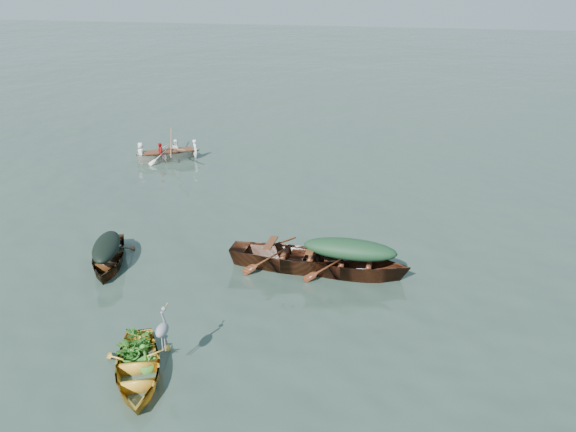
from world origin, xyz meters
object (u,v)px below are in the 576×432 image
dark_covered_boat (109,265)px  rowed_boat (169,160)px  green_tarp_boat (349,275)px  open_wooden_boat (291,268)px  heron (163,336)px  yellow_dinghy (138,378)px

dark_covered_boat → rowed_boat: (-2.01, 8.85, 0.00)m
green_tarp_boat → rowed_boat: (-8.43, 8.04, 0.00)m
open_wooden_boat → heron: (-1.55, -4.69, 0.87)m
dark_covered_boat → open_wooden_boat: bearing=-9.4°
open_wooden_boat → rowed_boat: 10.54m
green_tarp_boat → open_wooden_boat: (-1.55, 0.05, 0.00)m
dark_covered_boat → rowed_boat: size_ratio=0.90×
dark_covered_boat → open_wooden_boat: 4.94m
open_wooden_boat → green_tarp_boat: bearing=-89.4°
open_wooden_boat → rowed_boat: open_wooden_boat is taller
yellow_dinghy → green_tarp_boat: green_tarp_boat is taller
green_tarp_boat → open_wooden_boat: 1.55m
rowed_boat → yellow_dinghy: bearing=169.1°
rowed_boat → heron: bearing=171.4°
yellow_dinghy → heron: 1.03m
green_tarp_boat → open_wooden_boat: size_ratio=0.95×
rowed_boat → dark_covered_boat: bearing=161.4°
green_tarp_boat → yellow_dinghy: bearing=145.8°
rowed_boat → heron: 13.78m
open_wooden_boat → rowed_boat: (-6.87, 7.99, 0.00)m
yellow_dinghy → rowed_boat: bearing=86.2°
green_tarp_boat → open_wooden_boat: open_wooden_boat is taller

